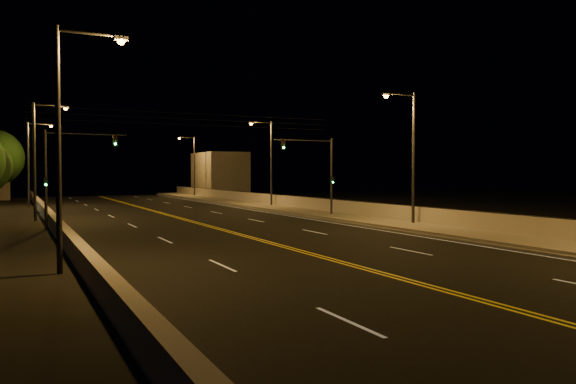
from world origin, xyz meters
name	(u,v)px	position (x,y,z in m)	size (l,w,h in m)	color
ground	(533,315)	(0.00, 0.00, 0.00)	(160.00, 160.00, 0.00)	black
road	(241,235)	(0.00, 20.00, 0.01)	(18.00, 120.00, 0.02)	black
sidewalk	(395,225)	(10.80, 20.00, 0.15)	(3.60, 120.00, 0.30)	gray
curb	(371,227)	(8.93, 20.00, 0.07)	(0.14, 120.00, 0.15)	gray
parapet_wall	(415,214)	(12.45, 20.00, 0.80)	(0.30, 120.00, 1.00)	#AB9F8F
jersey_barrier	(65,236)	(-9.38, 20.00, 0.44)	(0.45, 120.00, 0.89)	#AB9F8F
distant_building_right	(220,174)	(16.50, 71.01, 3.28)	(6.00, 10.00, 6.56)	gray
parapet_rail	(415,206)	(12.45, 20.00, 1.33)	(0.06, 0.06, 120.00)	black
lane_markings	(242,235)	(0.00, 19.93, 0.02)	(17.32, 116.00, 0.00)	silver
streetlight_1	(410,150)	(11.51, 19.40, 5.06)	(2.55, 0.28, 8.73)	#2D2D33
streetlight_2	(269,158)	(11.51, 41.76, 5.06)	(2.55, 0.28, 8.73)	#2D2D33
streetlight_3	(192,162)	(11.51, 68.42, 5.06)	(2.55, 0.28, 8.73)	#2D2D33
streetlight_4	(67,131)	(-9.91, 11.56, 5.06)	(2.55, 0.28, 8.73)	#2D2D33
streetlight_5	(39,152)	(-9.91, 35.60, 5.06)	(2.55, 0.28, 8.73)	#2D2D33
streetlight_6	(31,158)	(-9.91, 53.49, 5.06)	(2.55, 0.28, 8.73)	#2D2D33
traffic_signal_right	(321,168)	(10.02, 28.51, 3.94)	(5.11, 0.31, 6.26)	#2D2D33
traffic_signal_left	(62,167)	(-8.82, 28.51, 3.94)	(5.11, 0.31, 6.26)	#2D2D33
overhead_wires	(192,119)	(0.00, 29.50, 7.40)	(22.00, 0.03, 0.83)	black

